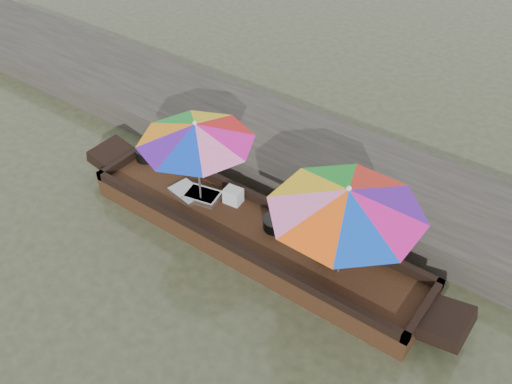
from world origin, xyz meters
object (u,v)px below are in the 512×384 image
Objects in this scene: vendor at (330,235)px; umbrella_bow at (198,164)px; tray_scallop at (187,192)px; umbrella_stern at (343,231)px; tray_crayfish at (202,196)px; cooking_pot at (146,154)px; boat_hull at (252,236)px; supply_bag at (233,196)px; charcoal_grill at (275,224)px.

umbrella_bow reaches higher than vendor.
tray_scallop is 0.27× the size of umbrella_stern.
cooking_pot is at bearing 170.62° from tray_crayfish.
vendor is (2.36, 0.03, 0.43)m from tray_crayfish.
boat_hull is 0.75m from supply_bag.
umbrella_bow reaches higher than supply_bag.
cooking_pot is at bearing 179.20° from supply_bag.
boat_hull is 1.44m from vendor.
supply_bag is 0.15× the size of umbrella_bow.
vendor reaches higher than cooking_pot.
tray_crayfish is 1.00× the size of tray_scallop.
charcoal_grill reaches higher than tray_crayfish.
tray_crayfish reaches higher than boat_hull.
umbrella_stern is at bearing -0.63° from tray_scallop.
umbrella_bow reaches higher than tray_scallop.
umbrella_bow is at bearing -143.62° from supply_bag.
cooking_pot is 1.01× the size of charcoal_grill.
tray_crayfish is 1.52× the size of charcoal_grill.
vendor reaches higher than tray_scallop.
umbrella_stern is (1.24, -0.21, 0.69)m from charcoal_grill.
cooking_pot is at bearing 167.75° from umbrella_bow.
cooking_pot is 0.67× the size of tray_scallop.
supply_bag is (2.00, -0.03, 0.03)m from cooking_pot.
charcoal_grill is at bearing -2.58° from cooking_pot.
cooking_pot is 0.67× the size of tray_crayfish.
tray_crayfish is 0.32× the size of umbrella_bow.
charcoal_grill is (1.38, 0.12, 0.04)m from tray_crayfish.
charcoal_grill is at bearing 170.35° from umbrella_stern.
umbrella_bow is 2.57m from umbrella_stern.
vendor is at bearing 0.71° from tray_crayfish.
boat_hull is at bearing -7.44° from cooking_pot.
tray_crayfish is 0.28m from tray_scallop.
vendor is 2.33m from umbrella_bow.
charcoal_grill is (2.90, -0.13, -0.01)m from cooking_pot.
supply_bag is (-0.91, 0.10, 0.04)m from charcoal_grill.
charcoal_grill is at bearing -46.82° from vendor.
umbrella_stern is (2.57, 0.00, 0.00)m from umbrella_bow.
cooking_pot is 1.29m from tray_scallop.
cooking_pot is at bearing 172.56° from boat_hull.
supply_bag is at bearing -0.80° from cooking_pot.
tray_scallop is (1.25, -0.31, -0.07)m from cooking_pot.
vendor is at bearing 5.35° from boat_hull.
cooking_pot is 0.40× the size of vendor.
umbrella_bow is (-1.04, 0.00, 0.95)m from boat_hull.
vendor is 0.45× the size of umbrella_stern.
tray_scallop is 2.99m from umbrella_stern.
umbrella_stern reaches higher than tray_scallop.
umbrella_bow is at bearing -38.57° from vendor.
cooking_pot is at bearing 175.29° from umbrella_stern.
boat_hull is 1.80m from umbrella_stern.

